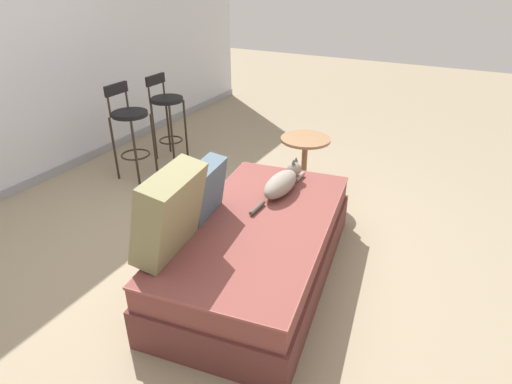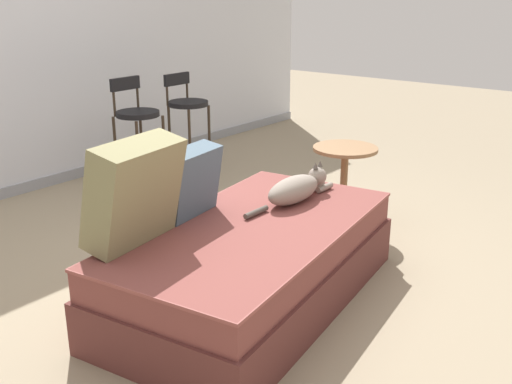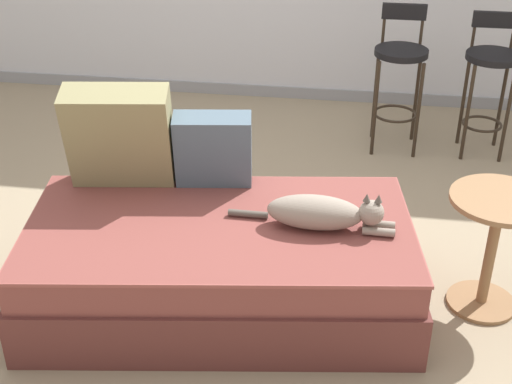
{
  "view_description": "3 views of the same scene",
  "coord_description": "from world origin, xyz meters",
  "views": [
    {
      "loc": [
        -2.12,
        -1.5,
        1.91
      ],
      "look_at": [
        0.15,
        -0.3,
        0.56
      ],
      "focal_mm": 30.0,
      "sensor_mm": 36.0,
      "label": 1
    },
    {
      "loc": [
        -2.24,
        -2.2,
        1.6
      ],
      "look_at": [
        0.15,
        -0.3,
        0.56
      ],
      "focal_mm": 42.0,
      "sensor_mm": 36.0,
      "label": 2
    },
    {
      "loc": [
        0.55,
        -3.02,
        2.12
      ],
      "look_at": [
        0.15,
        -0.3,
        0.56
      ],
      "focal_mm": 50.0,
      "sensor_mm": 36.0,
      "label": 3
    }
  ],
  "objects": [
    {
      "name": "bar_stool_by_doorway",
      "position": [
        1.39,
        1.44,
        0.56
      ],
      "size": [
        0.34,
        0.34,
        0.91
      ],
      "color": "#2D2319",
      "rests_on": "ground"
    },
    {
      "name": "wall_baseboard_trim",
      "position": [
        0.0,
        2.2,
        0.04
      ],
      "size": [
        8.0,
        0.02,
        0.09
      ],
      "primitive_type": "cube",
      "color": "gray",
      "rests_on": "ground"
    },
    {
      "name": "throw_pillow_middle",
      "position": [
        -0.09,
        -0.05,
        0.63
      ],
      "size": [
        0.39,
        0.24,
        0.38
      ],
      "color": "#4C6070",
      "rests_on": "couch"
    },
    {
      "name": "throw_pillow_corner",
      "position": [
        -0.53,
        -0.11,
        0.7
      ],
      "size": [
        0.52,
        0.34,
        0.52
      ],
      "color": "#847F56",
      "rests_on": "couch"
    },
    {
      "name": "couch",
      "position": [
        0.0,
        -0.4,
        0.22
      ],
      "size": [
        1.86,
        1.15,
        0.44
      ],
      "color": "brown",
      "rests_on": "ground"
    },
    {
      "name": "cat",
      "position": [
        0.45,
        -0.36,
        0.51
      ],
      "size": [
        0.74,
        0.18,
        0.19
      ],
      "color": "gray",
      "rests_on": "couch"
    },
    {
      "name": "bar_stool_near_window",
      "position": [
        0.83,
        1.44,
        0.55
      ],
      "size": [
        0.34,
        0.34,
        0.94
      ],
      "color": "#2D2319",
      "rests_on": "ground"
    },
    {
      "name": "side_table",
      "position": [
        1.21,
        -0.23,
        0.38
      ],
      "size": [
        0.44,
        0.44,
        0.58
      ],
      "color": "olive",
      "rests_on": "ground"
    },
    {
      "name": "ground_plane",
      "position": [
        0.0,
        0.0,
        0.0
      ],
      "size": [
        16.0,
        16.0,
        0.0
      ],
      "primitive_type": "plane",
      "color": "gray",
      "rests_on": "ground"
    }
  ]
}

